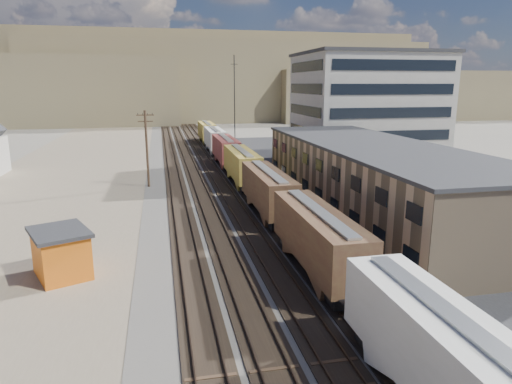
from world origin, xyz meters
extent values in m
plane|color=#6B6356|center=(0.00, 0.00, 0.00)|extent=(300.00, 300.00, 0.00)
cube|color=#4C4742|center=(0.00, 50.00, 0.03)|extent=(18.00, 200.00, 0.06)
cube|color=#796953|center=(-20.00, 40.00, 0.01)|extent=(24.00, 180.00, 0.03)
cube|color=#232326|center=(22.00, 35.00, 0.02)|extent=(26.00, 120.00, 0.04)
cube|color=black|center=(-5.00, 50.00, 0.10)|extent=(2.60, 200.00, 0.08)
cube|color=#38281E|center=(-5.72, 50.00, 0.22)|extent=(0.08, 200.00, 0.16)
cube|color=#38281E|center=(-4.28, 50.00, 0.22)|extent=(0.08, 200.00, 0.16)
cube|color=black|center=(-2.00, 50.00, 0.10)|extent=(2.60, 200.00, 0.08)
cube|color=#38281E|center=(-2.72, 50.00, 0.22)|extent=(0.08, 200.00, 0.16)
cube|color=#38281E|center=(-1.28, 50.00, 0.22)|extent=(0.08, 200.00, 0.16)
cube|color=black|center=(1.00, 50.00, 0.10)|extent=(2.60, 200.00, 0.08)
cube|color=#38281E|center=(0.28, 50.00, 0.22)|extent=(0.08, 200.00, 0.16)
cube|color=#38281E|center=(1.72, 50.00, 0.22)|extent=(0.08, 200.00, 0.16)
cube|color=black|center=(3.80, 50.00, 0.10)|extent=(2.60, 200.00, 0.08)
cube|color=#38281E|center=(3.08, 50.00, 0.22)|extent=(0.08, 200.00, 0.16)
cube|color=#38281E|center=(4.52, 50.00, 0.22)|extent=(0.08, 200.00, 0.16)
cube|color=black|center=(3.80, 0.44, 0.75)|extent=(2.20, 2.20, 0.90)
cube|color=beige|center=(3.80, -4.63, 2.90)|extent=(3.00, 13.34, 3.40)
cube|color=#B7B7B2|center=(3.80, -4.63, 4.68)|extent=(0.90, 12.32, 0.16)
cube|color=black|center=(3.80, 5.49, 0.75)|extent=(2.20, 2.20, 0.90)
cube|color=black|center=(3.80, 15.64, 0.75)|extent=(2.20, 2.20, 0.90)
cube|color=#4B2C20|center=(3.80, 10.57, 2.90)|extent=(3.00, 13.34, 3.40)
cube|color=#B7B7B2|center=(3.80, 10.57, 4.68)|extent=(0.90, 12.32, 0.16)
cube|color=black|center=(3.80, 20.69, 0.75)|extent=(2.20, 2.20, 0.90)
cube|color=black|center=(3.80, 30.84, 0.75)|extent=(2.20, 2.20, 0.90)
cube|color=#4B2C20|center=(3.80, 25.77, 2.90)|extent=(3.00, 13.34, 3.40)
cube|color=#B7B7B2|center=(3.80, 25.77, 4.68)|extent=(0.90, 12.32, 0.16)
cube|color=black|center=(3.80, 35.89, 0.75)|extent=(2.20, 2.20, 0.90)
cube|color=black|center=(3.80, 46.04, 0.75)|extent=(2.20, 2.20, 0.90)
cube|color=#B78B30|center=(3.80, 40.97, 2.90)|extent=(3.00, 13.34, 3.40)
cube|color=#B7B7B2|center=(3.80, 40.97, 4.68)|extent=(0.90, 12.33, 0.16)
cube|color=black|center=(3.80, 51.09, 0.75)|extent=(2.20, 2.20, 0.90)
cube|color=black|center=(3.80, 61.24, 0.75)|extent=(2.20, 2.20, 0.90)
cube|color=brown|center=(3.80, 56.17, 2.90)|extent=(3.00, 13.34, 3.40)
cube|color=#B7B7B2|center=(3.80, 56.17, 4.68)|extent=(0.90, 12.33, 0.16)
cube|color=black|center=(3.80, 66.29, 0.75)|extent=(2.20, 2.20, 0.90)
cube|color=black|center=(3.80, 76.44, 0.75)|extent=(2.20, 2.20, 0.90)
cube|color=beige|center=(3.80, 71.37, 2.90)|extent=(3.00, 13.34, 3.40)
cube|color=#B7B7B2|center=(3.80, 71.37, 4.68)|extent=(0.90, 12.32, 0.16)
cube|color=black|center=(3.80, 81.49, 0.75)|extent=(2.20, 2.20, 0.90)
cube|color=black|center=(3.80, 91.64, 0.75)|extent=(2.20, 2.20, 0.90)
cube|color=#B78B30|center=(3.80, 86.57, 2.90)|extent=(3.00, 13.34, 3.40)
cube|color=#B7B7B2|center=(3.80, 86.57, 4.68)|extent=(0.90, 12.32, 0.16)
cube|color=#9D8362|center=(15.00, 25.00, 3.50)|extent=(12.00, 40.00, 7.00)
cube|color=#2D2D30|center=(15.00, 25.00, 7.10)|extent=(12.40, 40.40, 0.30)
cube|color=black|center=(8.95, 25.00, 2.20)|extent=(0.12, 36.00, 1.20)
cube|color=black|center=(8.95, 25.00, 5.20)|extent=(0.12, 36.00, 1.20)
cube|color=#9E998E|center=(28.00, 55.00, 9.00)|extent=(22.00, 18.00, 18.00)
cube|color=#2D2D30|center=(28.00, 55.00, 18.20)|extent=(22.60, 18.60, 0.50)
cube|color=black|center=(16.95, 55.00, 9.00)|extent=(0.12, 16.00, 16.00)
cube|color=black|center=(28.00, 45.95, 9.00)|extent=(20.00, 0.12, 16.00)
cylinder|color=#382619|center=(-8.50, 42.00, 5.00)|extent=(0.32, 0.32, 10.00)
cube|color=#382619|center=(-8.50, 42.00, 9.40)|extent=(2.20, 0.14, 0.14)
cube|color=#382619|center=(-8.50, 42.00, 8.60)|extent=(1.90, 0.14, 0.14)
cylinder|color=black|center=(-7.90, 42.00, 9.55)|extent=(0.08, 0.08, 0.22)
cylinder|color=black|center=(6.00, 60.00, 9.00)|extent=(0.16, 0.16, 18.00)
cube|color=black|center=(6.00, 60.00, 16.50)|extent=(1.20, 0.08, 0.08)
cube|color=brown|center=(20.00, 160.00, 14.00)|extent=(140.00, 45.00, 28.00)
cube|color=brown|center=(90.00, 150.00, 9.00)|extent=(110.00, 38.00, 18.00)
cube|color=brown|center=(-10.00, 180.00, 16.00)|extent=(200.00, 60.00, 32.00)
cube|color=orange|center=(-13.94, 13.86, 1.58)|extent=(4.58, 5.12, 3.16)
cube|color=#2D2D30|center=(-13.94, 13.86, 3.27)|extent=(5.13, 5.68, 0.26)
cube|color=black|center=(-12.44, 14.51, 1.69)|extent=(0.52, 1.01, 1.05)
imported|color=navy|center=(26.74, 57.39, 0.72)|extent=(5.71, 4.75, 1.45)
imported|color=white|center=(33.67, 40.80, 0.71)|extent=(2.90, 4.46, 1.41)
camera|label=1|loc=(-6.76, -18.40, 13.24)|focal=32.00mm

